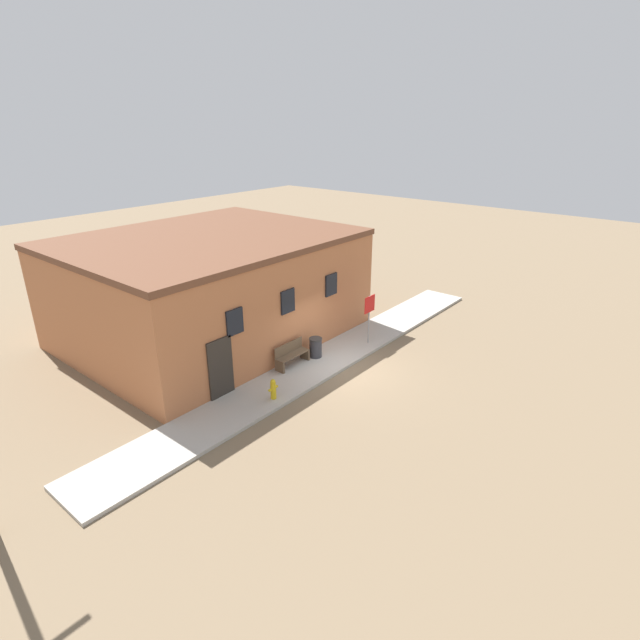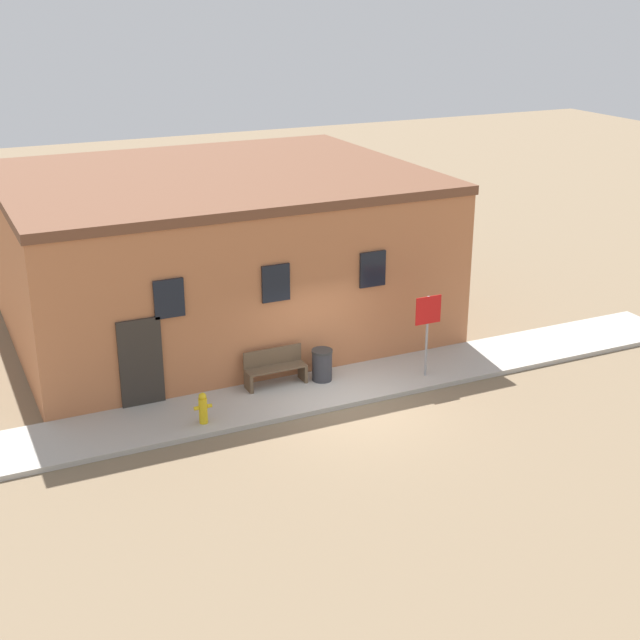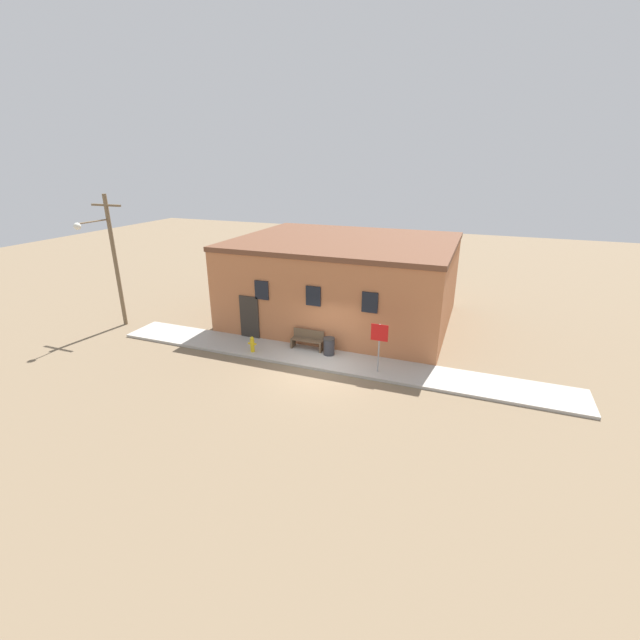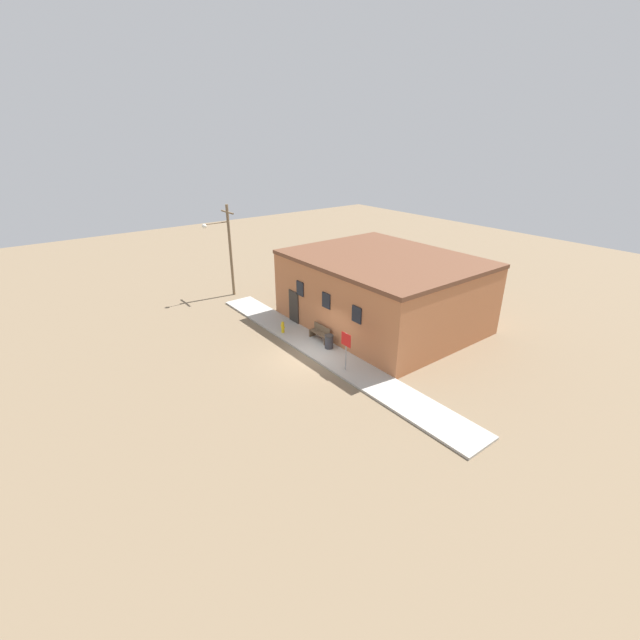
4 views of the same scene
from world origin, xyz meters
name	(u,v)px [view 2 (image 2 of 4)]	position (x,y,z in m)	size (l,w,h in m)	color
ground_plane	(350,408)	(0.00, 0.00, 0.00)	(80.00, 80.00, 0.00)	#7A664C
sidewalk	(331,389)	(0.00, 1.01, 0.06)	(20.47, 2.02, 0.12)	#B2ADA3
brick_building	(214,250)	(-0.99, 6.51, 2.21)	(11.20, 9.10, 4.41)	#B26B42
fire_hydrant	(203,408)	(-3.37, 0.50, 0.48)	(0.40, 0.19, 0.73)	gold
stop_sign	(428,320)	(2.39, 0.60, 1.57)	(0.70, 0.06, 2.07)	gray
bench	(275,368)	(-1.17, 1.70, 0.55)	(1.49, 0.44, 0.89)	brown
trash_bin	(322,365)	(-0.04, 1.45, 0.52)	(0.51, 0.51, 0.79)	#333338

